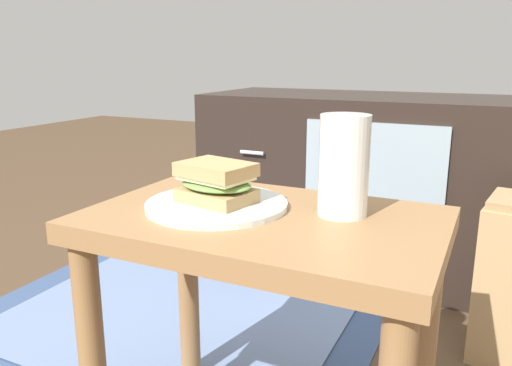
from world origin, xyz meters
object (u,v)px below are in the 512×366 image
(tv_cabinet, at_px, (352,181))
(beer_glass, at_px, (344,166))
(plate, at_px, (218,204))
(sandwich_front, at_px, (218,182))

(tv_cabinet, bearing_deg, beer_glass, -76.05)
(plate, bearing_deg, tv_cabinet, 91.46)
(plate, xyz_separation_m, beer_glass, (0.20, 0.05, 0.07))
(sandwich_front, bearing_deg, tv_cabinet, 91.46)
(sandwich_front, xyz_separation_m, beer_glass, (0.20, 0.05, 0.04))
(sandwich_front, bearing_deg, plate, -15.71)
(tv_cabinet, height_order, plate, tv_cabinet)
(plate, relative_size, sandwich_front, 1.66)
(tv_cabinet, distance_m, sandwich_front, 0.97)
(tv_cabinet, relative_size, beer_glass, 6.05)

